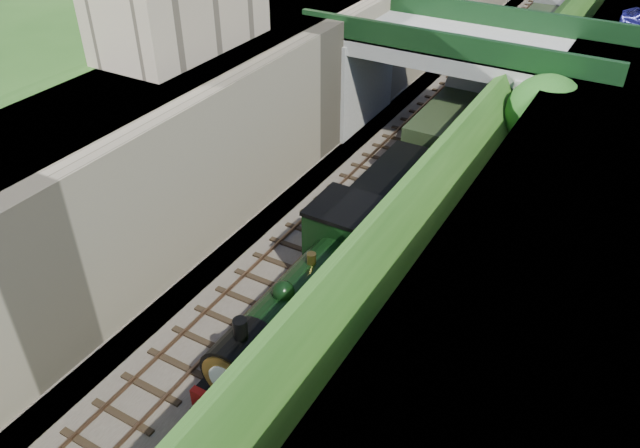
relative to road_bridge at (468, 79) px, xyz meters
The scene contains 14 objects.
trackbed 5.72m from the road_bridge, 103.28° to the right, with size 10.00×90.00×0.20m, color #473F38.
retaining_wall 7.61m from the road_bridge, 148.17° to the right, with size 1.00×90.00×7.00m, color #756B56.
street_plateau_left 10.73m from the road_bridge, 158.09° to the right, with size 6.00×90.00×7.00m, color #262628.
street_plateau_right 9.49m from the road_bridge, 25.06° to the right, with size 8.00×90.00×6.25m, color #262628.
embankment_slope 5.73m from the road_bridge, 44.24° to the right, with size 4.84×91.60×6.51m.
track_left 6.27m from the road_bridge, 126.35° to the right, with size 2.50×90.00×0.20m.
track_right 5.54m from the road_bridge, 86.34° to the right, with size 2.50×90.00×0.20m.
road_bridge is the anchor object (origin of this frame).
building_near 15.27m from the road_bridge, 136.24° to the right, with size 4.00×8.00×4.00m, color gray.
tree 6.36m from the road_bridge, 38.30° to the right, with size 3.60×3.80×6.60m.
locomotive 17.12m from the road_bridge, 89.14° to the right, with size 3.10×10.22×3.83m.
tender 9.92m from the road_bridge, 88.48° to the right, with size 2.70×6.00×3.05m.
coach_front 3.62m from the road_bridge, 85.11° to the left, with size 2.90×18.00×3.70m.
coach_middle 21.88m from the road_bridge, 89.33° to the left, with size 2.90×18.00×3.70m.
Camera 1 is at (9.84, -7.23, 16.62)m, focal length 35.00 mm.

